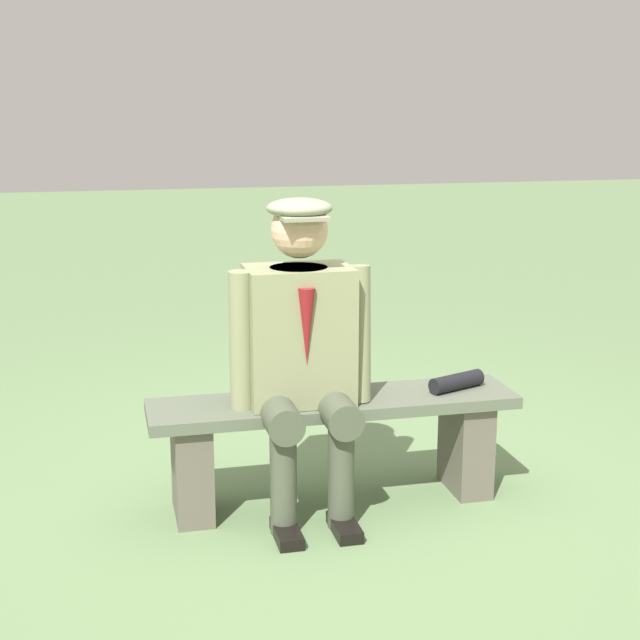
% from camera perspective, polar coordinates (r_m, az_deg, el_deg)
% --- Properties ---
extents(ground_plane, '(30.00, 30.00, 0.00)m').
position_cam_1_polar(ground_plane, '(4.25, 0.81, -10.90)').
color(ground_plane, '#638053').
extents(bench, '(1.60, 0.37, 0.48)m').
position_cam_1_polar(bench, '(4.13, 0.83, -6.92)').
color(bench, '#575F4D').
rests_on(bench, ground).
extents(seated_man, '(0.61, 0.58, 1.35)m').
position_cam_1_polar(seated_man, '(3.92, -1.13, -1.41)').
color(seated_man, gray).
rests_on(seated_man, ground).
extents(rolled_magazine, '(0.28, 0.17, 0.07)m').
position_cam_1_polar(rolled_magazine, '(4.23, 8.26, -3.71)').
color(rolled_magazine, black).
rests_on(rolled_magazine, bench).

